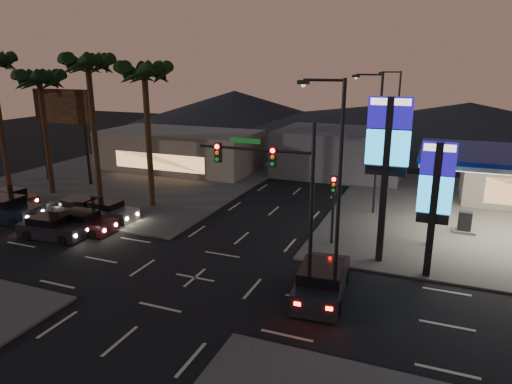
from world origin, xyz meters
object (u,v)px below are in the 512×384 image
at_px(car_lane_b_mid, 82,208).
at_px(pylon_sign_short, 435,190).
at_px(pylon_sign_tall, 387,148).
at_px(car_lane_a_mid, 83,223).
at_px(car_lane_a_rear, 6,210).
at_px(car_lane_b_rear, 12,198).
at_px(traffic_signal_mast, 278,177).
at_px(car_lane_a_front, 52,228).
at_px(car_lane_b_front, 109,212).
at_px(suv_station, 322,281).

bearing_deg(car_lane_b_mid, pylon_sign_short, -2.74).
height_order(pylon_sign_tall, car_lane_a_mid, pylon_sign_tall).
bearing_deg(pylon_sign_short, car_lane_a_mid, -176.41).
relative_size(pylon_sign_tall, car_lane_a_rear, 1.71).
bearing_deg(car_lane_b_rear, car_lane_a_mid, -15.54).
distance_m(pylon_sign_tall, car_lane_a_rear, 25.91).
height_order(pylon_sign_short, car_lane_b_rear, pylon_sign_short).
xyz_separation_m(pylon_sign_tall, car_lane_b_mid, (-20.86, 0.12, -5.77)).
relative_size(traffic_signal_mast, car_lane_a_front, 1.80).
bearing_deg(car_lane_b_front, car_lane_b_mid, -176.92).
distance_m(pylon_sign_tall, pylon_sign_short, 3.20).
bearing_deg(suv_station, traffic_signal_mast, 151.57).
height_order(car_lane_b_front, car_lane_b_mid, car_lane_b_mid).
height_order(car_lane_b_rear, suv_station, suv_station).
xyz_separation_m(pylon_sign_short, car_lane_b_front, (-21.06, 1.24, -4.03)).
distance_m(car_lane_a_front, car_lane_a_rear, 5.77).
bearing_deg(traffic_signal_mast, pylon_sign_tall, 36.52).
height_order(car_lane_b_front, suv_station, suv_station).
distance_m(traffic_signal_mast, car_lane_b_mid, 17.15).
relative_size(car_lane_b_front, car_lane_b_rear, 1.00).
distance_m(traffic_signal_mast, car_lane_b_rear, 23.75).
height_order(pylon_sign_short, car_lane_b_front, pylon_sign_short).
distance_m(car_lane_a_rear, suv_station, 23.31).
distance_m(car_lane_a_rear, car_lane_b_rear, 3.75).
bearing_deg(traffic_signal_mast, car_lane_b_mid, 167.30).
bearing_deg(car_lane_b_mid, car_lane_a_front, -72.08).
distance_m(car_lane_a_front, car_lane_a_mid, 1.87).
height_order(pylon_sign_short, suv_station, pylon_sign_short).
xyz_separation_m(pylon_sign_short, car_lane_a_front, (-22.07, -2.86, -4.00)).
height_order(traffic_signal_mast, car_lane_a_mid, traffic_signal_mast).
distance_m(car_lane_b_mid, suv_station, 19.55).
bearing_deg(car_lane_a_front, suv_station, -3.71).
distance_m(pylon_sign_tall, traffic_signal_mast, 6.02).
bearing_deg(car_lane_b_rear, pylon_sign_tall, -0.50).
bearing_deg(car_lane_a_rear, pylon_sign_tall, 5.65).
bearing_deg(car_lane_b_mid, car_lane_b_front, 3.08).
height_order(car_lane_b_mid, suv_station, suv_station).
bearing_deg(pylon_sign_tall, car_lane_a_rear, -174.35).
distance_m(pylon_sign_short, suv_station, 7.16).
bearing_deg(car_lane_a_front, car_lane_b_rear, 153.31).
bearing_deg(pylon_sign_tall, traffic_signal_mast, -143.48).
bearing_deg(car_lane_a_rear, car_lane_b_front, 22.45).
xyz_separation_m(pylon_sign_short, suv_station, (-4.49, -4.00, -3.89)).
bearing_deg(car_lane_a_rear, traffic_signal_mast, -2.86).
xyz_separation_m(car_lane_a_mid, car_lane_b_mid, (-2.34, 2.44, -0.02)).
relative_size(car_lane_a_rear, car_lane_b_front, 1.25).
height_order(pylon_sign_short, car_lane_b_mid, pylon_sign_short).
bearing_deg(traffic_signal_mast, car_lane_b_rear, 170.72).
relative_size(traffic_signal_mast, car_lane_a_mid, 1.87).
xyz_separation_m(car_lane_b_mid, car_lane_b_rear, (-6.88, 0.12, -0.01)).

